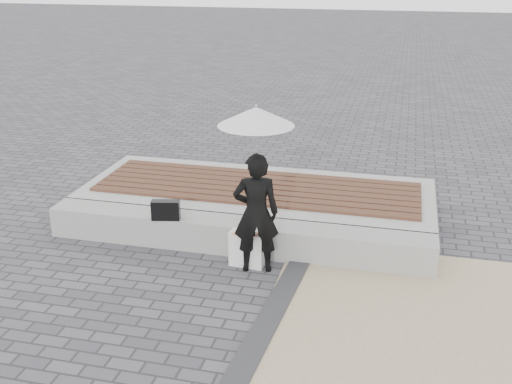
% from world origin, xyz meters
% --- Properties ---
extents(ground, '(80.00, 80.00, 0.00)m').
position_xyz_m(ground, '(0.00, 0.00, 0.00)').
color(ground, '#4B4A4F').
rests_on(ground, ground).
extents(edging_band, '(0.61, 5.20, 0.04)m').
position_xyz_m(edging_band, '(0.75, -0.50, 0.02)').
color(edging_band, '#2E2E30').
rests_on(edging_band, ground).
extents(seating_ledge, '(5.00, 0.45, 0.40)m').
position_xyz_m(seating_ledge, '(0.00, 1.60, 0.20)').
color(seating_ledge, '#969691').
rests_on(seating_ledge, ground).
extents(timber_platform, '(5.00, 2.00, 0.40)m').
position_xyz_m(timber_platform, '(0.00, 2.80, 0.20)').
color(timber_platform, '#A3A39E').
rests_on(timber_platform, ground).
extents(timber_decking, '(4.60, 1.40, 0.04)m').
position_xyz_m(timber_decking, '(0.00, 2.80, 0.42)').
color(timber_decking, brown).
rests_on(timber_decking, timber_platform).
extents(woman, '(0.61, 0.48, 1.47)m').
position_xyz_m(woman, '(0.39, 1.13, 0.73)').
color(woman, black).
rests_on(woman, ground).
extents(parasol, '(0.86, 0.86, 1.10)m').
position_xyz_m(parasol, '(0.39, 1.13, 1.89)').
color(parasol, '#BABABF').
rests_on(parasol, ground).
extents(handbag, '(0.38, 0.20, 0.25)m').
position_xyz_m(handbag, '(-0.86, 1.44, 0.53)').
color(handbag, black).
rests_on(handbag, seating_ledge).
extents(canvas_tote, '(0.43, 0.21, 0.44)m').
position_xyz_m(canvas_tote, '(0.26, 1.21, 0.22)').
color(canvas_tote, silver).
rests_on(canvas_tote, ground).
extents(magazine, '(0.32, 0.28, 0.01)m').
position_xyz_m(magazine, '(0.26, 1.16, 0.45)').
color(magazine, '#F93446').
rests_on(magazine, canvas_tote).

